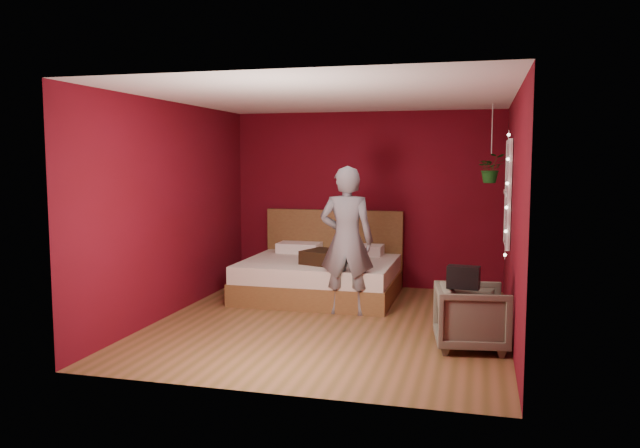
{
  "coord_description": "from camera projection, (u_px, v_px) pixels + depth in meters",
  "views": [
    {
      "loc": [
        1.66,
        -6.9,
        1.91
      ],
      "look_at": [
        -0.23,
        0.4,
        1.12
      ],
      "focal_mm": 35.0,
      "sensor_mm": 36.0,
      "label": 1
    }
  ],
  "objects": [
    {
      "name": "floor",
      "position": [
        331.0,
        323.0,
        7.26
      ],
      "size": [
        4.5,
        4.5,
        0.0
      ],
      "primitive_type": "plane",
      "color": "brown",
      "rests_on": "ground"
    },
    {
      "name": "room_walls",
      "position": [
        331.0,
        179.0,
        7.08
      ],
      "size": [
        4.04,
        4.54,
        2.62
      ],
      "color": "#560915",
      "rests_on": "ground"
    },
    {
      "name": "window",
      "position": [
        507.0,
        193.0,
        7.48
      ],
      "size": [
        0.05,
        0.97,
        1.27
      ],
      "color": "white",
      "rests_on": "room_walls"
    },
    {
      "name": "fairy_lights",
      "position": [
        507.0,
        195.0,
        6.98
      ],
      "size": [
        0.04,
        0.04,
        1.45
      ],
      "color": "silver",
      "rests_on": "room_walls"
    },
    {
      "name": "bed",
      "position": [
        321.0,
        275.0,
        8.71
      ],
      "size": [
        2.08,
        1.77,
        1.14
      ],
      "color": "brown",
      "rests_on": "ground"
    },
    {
      "name": "person",
      "position": [
        347.0,
        241.0,
        7.63
      ],
      "size": [
        0.69,
        0.47,
        1.82
      ],
      "primitive_type": "imported",
      "rotation": [
        0.0,
        0.0,
        3.2
      ],
      "color": "slate",
      "rests_on": "ground"
    },
    {
      "name": "armchair",
      "position": [
        472.0,
        317.0,
        6.27
      ],
      "size": [
        0.8,
        0.79,
        0.65
      ],
      "primitive_type": "imported",
      "rotation": [
        0.0,
        0.0,
        1.72
      ],
      "color": "#5F5B4B",
      "rests_on": "ground"
    },
    {
      "name": "handbag",
      "position": [
        463.0,
        277.0,
        6.08
      ],
      "size": [
        0.33,
        0.19,
        0.22
      ],
      "primitive_type": "cube",
      "rotation": [
        0.0,
        0.0,
        -0.12
      ],
      "color": "black",
      "rests_on": "armchair"
    },
    {
      "name": "throw_pillow",
      "position": [
        325.0,
        257.0,
        8.27
      ],
      "size": [
        0.64,
        0.64,
        0.18
      ],
      "primitive_type": "cube",
      "rotation": [
        0.0,
        0.0,
        -0.34
      ],
      "color": "black",
      "rests_on": "bed"
    },
    {
      "name": "hanging_plant",
      "position": [
        491.0,
        168.0,
        7.97
      ],
      "size": [
        0.39,
        0.35,
        1.0
      ],
      "color": "silver",
      "rests_on": "room_walls"
    }
  ]
}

